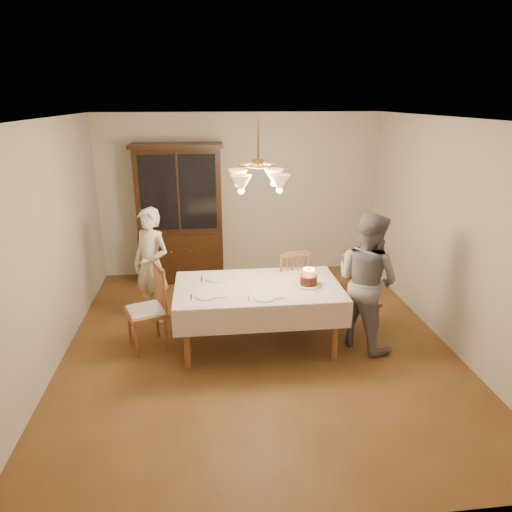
{
  "coord_description": "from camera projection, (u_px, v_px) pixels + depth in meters",
  "views": [
    {
      "loc": [
        -0.57,
        -4.81,
        2.8
      ],
      "look_at": [
        0.0,
        0.2,
        1.05
      ],
      "focal_mm": 32.0,
      "sensor_mm": 36.0,
      "label": 1
    }
  ],
  "objects": [
    {
      "name": "ground",
      "position": [
        258.0,
        344.0,
        5.49
      ],
      "size": [
        5.0,
        5.0,
        0.0
      ],
      "primitive_type": "plane",
      "color": "brown",
      "rests_on": "ground"
    },
    {
      "name": "room_shell",
      "position": [
        258.0,
        216.0,
        4.97
      ],
      "size": [
        5.0,
        5.0,
        5.0
      ],
      "color": "white",
      "rests_on": "ground"
    },
    {
      "name": "dining_table",
      "position": [
        258.0,
        292.0,
        5.27
      ],
      "size": [
        1.9,
        1.1,
        0.76
      ],
      "color": "brown",
      "rests_on": "ground"
    },
    {
      "name": "china_hutch",
      "position": [
        180.0,
        216.0,
        7.16
      ],
      "size": [
        1.38,
        0.54,
        2.16
      ],
      "color": "black",
      "rests_on": "ground"
    },
    {
      "name": "chair_far_side",
      "position": [
        289.0,
        288.0,
        5.98
      ],
      "size": [
        0.52,
        0.51,
        1.0
      ],
      "color": "brown",
      "rests_on": "ground"
    },
    {
      "name": "chair_left_end",
      "position": [
        147.0,
        312.0,
        5.27
      ],
      "size": [
        0.55,
        0.56,
        1.0
      ],
      "color": "brown",
      "rests_on": "ground"
    },
    {
      "name": "chair_right_end",
      "position": [
        359.0,
        299.0,
        5.64
      ],
      "size": [
        0.44,
        0.46,
        1.0
      ],
      "color": "brown",
      "rests_on": "ground"
    },
    {
      "name": "elderly_woman",
      "position": [
        152.0,
        265.0,
        5.89
      ],
      "size": [
        0.66,
        0.62,
        1.51
      ],
      "primitive_type": "imported",
      "rotation": [
        0.0,
        0.0,
        -0.64
      ],
      "color": "white",
      "rests_on": "ground"
    },
    {
      "name": "adult_in_grey",
      "position": [
        367.0,
        281.0,
        5.24
      ],
      "size": [
        0.95,
        1.0,
        1.62
      ],
      "primitive_type": "imported",
      "rotation": [
        0.0,
        0.0,
        2.16
      ],
      "color": "slate",
      "rests_on": "ground"
    },
    {
      "name": "birthday_cake",
      "position": [
        308.0,
        281.0,
        5.24
      ],
      "size": [
        0.3,
        0.3,
        0.2
      ],
      "color": "white",
      "rests_on": "dining_table"
    },
    {
      "name": "place_setting_near_left",
      "position": [
        208.0,
        296.0,
        4.95
      ],
      "size": [
        0.39,
        0.24,
        0.02
      ],
      "color": "white",
      "rests_on": "dining_table"
    },
    {
      "name": "place_setting_near_right",
      "position": [
        266.0,
        297.0,
        4.91
      ],
      "size": [
        0.4,
        0.25,
        0.02
      ],
      "color": "white",
      "rests_on": "dining_table"
    },
    {
      "name": "place_setting_far_left",
      "position": [
        218.0,
        278.0,
        5.43
      ],
      "size": [
        0.42,
        0.27,
        0.02
      ],
      "color": "white",
      "rests_on": "dining_table"
    },
    {
      "name": "chandelier",
      "position": [
        258.0,
        180.0,
        4.84
      ],
      "size": [
        0.62,
        0.62,
        0.73
      ],
      "color": "#BF8C3F",
      "rests_on": "ground"
    }
  ]
}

